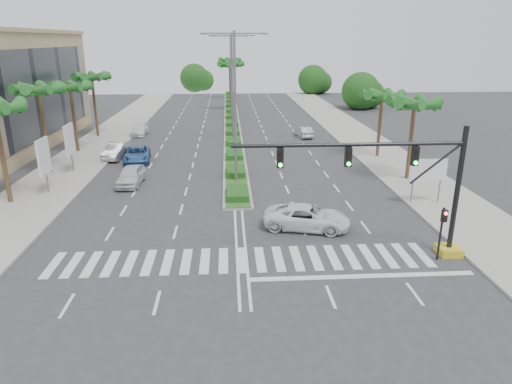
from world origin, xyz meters
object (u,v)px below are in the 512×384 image
(car_parked_c, at_px, (137,154))
(car_crossing, at_px, (307,217))
(car_parked_a, at_px, (131,175))
(car_parked_b, at_px, (117,151))
(car_parked_d, at_px, (140,130))
(car_right, at_px, (304,132))

(car_parked_c, relative_size, car_crossing, 0.96)
(car_parked_a, relative_size, car_parked_b, 0.97)
(car_parked_b, distance_m, car_parked_d, 11.80)
(car_parked_d, relative_size, car_crossing, 0.82)
(car_parked_a, distance_m, car_right, 25.06)
(car_parked_a, bearing_deg, car_crossing, -35.44)
(car_parked_d, height_order, car_crossing, car_crossing)
(car_parked_a, height_order, car_parked_b, car_parked_a)
(car_crossing, bearing_deg, car_parked_d, 41.57)
(car_parked_b, relative_size, car_parked_c, 0.90)
(car_right, bearing_deg, car_parked_d, -14.77)
(car_parked_a, relative_size, car_parked_c, 0.87)
(car_parked_a, xyz_separation_m, car_parked_c, (-0.85, 7.54, -0.05))
(car_parked_a, relative_size, car_right, 1.14)
(car_parked_a, xyz_separation_m, car_crossing, (12.89, -10.02, -0.02))
(car_parked_c, bearing_deg, car_parked_d, 92.25)
(car_parked_b, distance_m, car_crossing, 24.88)
(car_parked_d, relative_size, car_right, 1.11)
(car_parked_b, bearing_deg, car_right, 31.13)
(car_parked_d, bearing_deg, car_parked_c, -78.67)
(car_parked_b, height_order, car_right, car_parked_b)
(car_parked_c, height_order, car_crossing, car_crossing)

